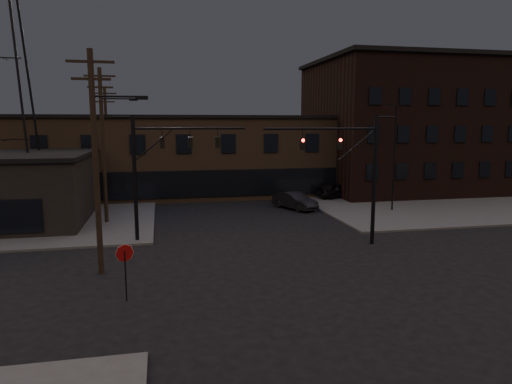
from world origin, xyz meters
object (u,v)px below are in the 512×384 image
(traffic_signal_far, at_px, (155,163))
(stop_sign, at_px, (125,259))
(traffic_signal_near, at_px, (357,166))
(parked_car_lot_b, at_px, (370,186))
(car_crossing, at_px, (295,201))
(parked_car_lot_a, at_px, (337,190))

(traffic_signal_far, relative_size, stop_sign, 3.23)
(traffic_signal_near, relative_size, traffic_signal_far, 1.00)
(traffic_signal_near, distance_m, traffic_signal_far, 12.57)
(stop_sign, distance_m, parked_car_lot_b, 34.77)
(traffic_signal_far, relative_size, car_crossing, 1.74)
(parked_car_lot_a, bearing_deg, car_crossing, 111.79)
(traffic_signal_near, bearing_deg, traffic_signal_far, 163.83)
(parked_car_lot_b, bearing_deg, car_crossing, 142.98)
(traffic_signal_near, height_order, stop_sign, traffic_signal_near)
(traffic_signal_near, height_order, car_crossing, traffic_signal_near)
(traffic_signal_far, xyz_separation_m, parked_car_lot_a, (17.59, 13.14, -4.10))
(parked_car_lot_a, bearing_deg, stop_sign, 125.57)
(stop_sign, relative_size, car_crossing, 0.54)
(traffic_signal_near, distance_m, car_crossing, 12.99)
(stop_sign, bearing_deg, traffic_signal_near, 25.90)
(traffic_signal_near, relative_size, car_crossing, 1.74)
(car_crossing, bearing_deg, traffic_signal_far, -167.81)
(traffic_signal_far, bearing_deg, parked_car_lot_a, 36.77)
(traffic_signal_near, xyz_separation_m, parked_car_lot_b, (10.17, 19.10, -4.12))
(parked_car_lot_a, bearing_deg, traffic_signal_far, 111.55)
(stop_sign, distance_m, car_crossing, 22.93)
(parked_car_lot_a, bearing_deg, traffic_signal_near, 146.46)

